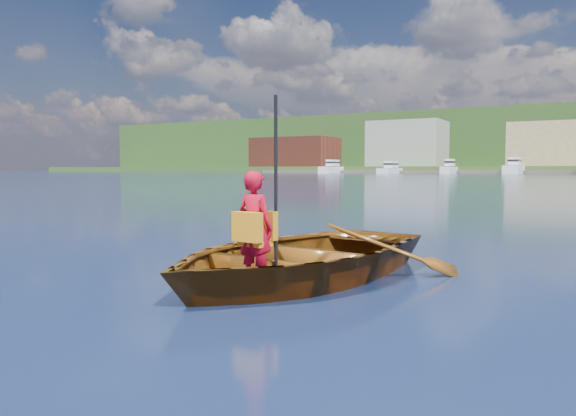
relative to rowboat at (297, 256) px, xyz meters
The scene contains 6 objects.
ground 0.97m from the rowboat, 153.03° to the left, with size 600.00×600.00×0.00m.
rowboat is the anchor object (origin of this frame).
child_paddler 1.00m from the rowboat, 89.25° to the right, with size 0.46×0.38×1.92m.
dock 148.94m from the rowboat, 94.76° to the left, with size 160.01×4.52×0.80m.
waterfront_buildings 165.81m from the rowboat, 92.96° to the left, with size 202.00×16.00×14.00m.
hillside_trees 239.03m from the rowboat, 95.44° to the left, with size 305.36×72.88×23.31m.
Camera 1 is at (3.93, -6.12, 1.28)m, focal length 35.00 mm.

